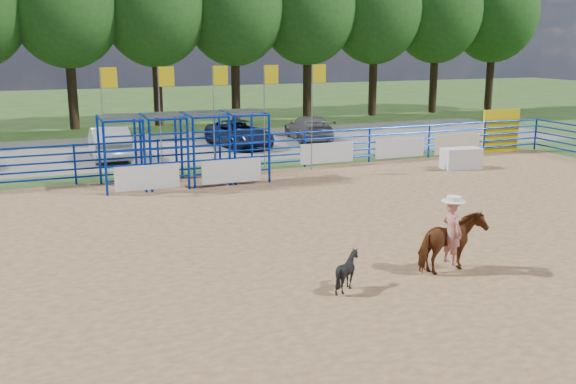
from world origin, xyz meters
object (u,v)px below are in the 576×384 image
object	(u,v)px
announcer_table	(461,158)
car_d	(309,128)
horse_and_rider	(452,236)
car_c	(239,134)
car_b	(109,142)
calf	(347,271)

from	to	relation	value
announcer_table	car_d	xyz separation A→B (m)	(-2.68, 9.39, 0.21)
announcer_table	car_d	world-z (taller)	car_d
horse_and_rider	car_c	distance (m)	18.76
announcer_table	horse_and_rider	bearing A→B (deg)	-127.47
announcer_table	car_d	distance (m)	9.76
car_b	car_c	bearing A→B (deg)	-169.68
calf	car_b	size ratio (longest dim) A/B	0.19
car_b	car_c	xyz separation A→B (m)	(6.36, 1.12, -0.09)
car_b	announcer_table	bearing A→B (deg)	149.82
calf	car_b	distance (m)	17.92
announcer_table	car_b	distance (m)	15.13
calf	announcer_table	bearing A→B (deg)	-41.44
car_b	car_c	world-z (taller)	car_b
announcer_table	car_b	bearing A→B (deg)	149.50
car_b	horse_and_rider	bearing A→B (deg)	107.40
car_d	announcer_table	bearing A→B (deg)	113.68
car_d	car_c	bearing A→B (deg)	16.13
car_c	horse_and_rider	bearing A→B (deg)	-100.50
car_b	car_c	size ratio (longest dim) A/B	0.96
car_d	calf	bearing A→B (deg)	76.45
car_b	car_d	world-z (taller)	car_b
horse_and_rider	calf	size ratio (longest dim) A/B	3.03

